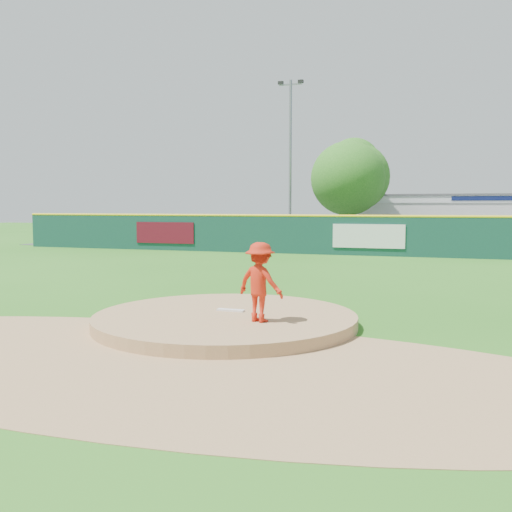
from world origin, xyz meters
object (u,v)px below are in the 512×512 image
(van, at_px, (456,239))
(playground_slide, at_px, (199,234))
(pool_building_grp, at_px, (473,218))
(deciduous_tree, at_px, (343,173))
(pitcher, at_px, (260,282))
(light_pole_left, at_px, (290,154))

(van, relative_size, playground_slide, 2.08)
(pool_building_grp, distance_m, deciduous_tree, 11.01)
(playground_slide, relative_size, deciduous_tree, 0.33)
(pool_building_grp, distance_m, playground_slide, 19.26)
(pitcher, height_order, deciduous_tree, deciduous_tree)
(light_pole_left, bearing_deg, pool_building_grp, 22.60)
(van, xyz_separation_m, pool_building_grp, (1.20, 10.43, 0.95))
(pool_building_grp, bearing_deg, playground_slide, -154.27)
(pool_building_grp, bearing_deg, pitcher, -98.83)
(van, height_order, playground_slide, van)
(playground_slide, bearing_deg, light_pole_left, 32.22)
(pitcher, bearing_deg, playground_slide, -44.95)
(playground_slide, xyz_separation_m, deciduous_tree, (9.33, 1.36, 3.88))
(playground_slide, distance_m, light_pole_left, 8.28)
(van, height_order, light_pole_left, light_pole_left)
(pool_building_grp, height_order, deciduous_tree, deciduous_tree)
(van, bearing_deg, deciduous_tree, 40.17)
(playground_slide, xyz_separation_m, light_pole_left, (5.33, 3.36, 5.38))
(light_pole_left, bearing_deg, playground_slide, -147.78)
(playground_slide, bearing_deg, pool_building_grp, 25.73)
(pitcher, relative_size, deciduous_tree, 0.21)
(pitcher, distance_m, light_pole_left, 28.84)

